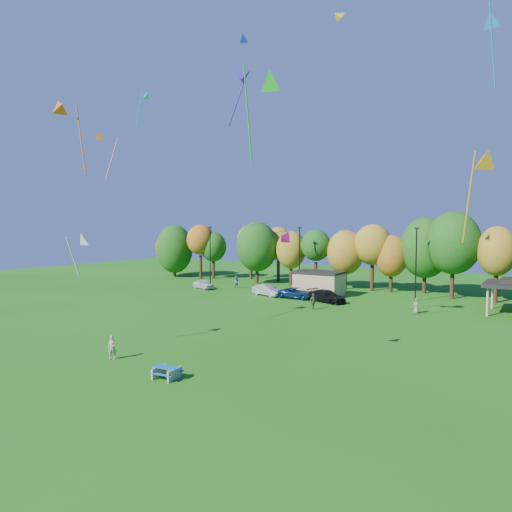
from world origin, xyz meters
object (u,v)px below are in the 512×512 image
Objects in this scene: car_c at (297,293)px; car_a at (204,284)px; car_d at (327,296)px; car_b at (267,290)px; kite_flyer at (112,347)px; picnic_table at (167,372)px.

car_a is at bearing 90.88° from car_c.
car_c is at bearing 100.05° from car_d.
car_b is 4.45m from car_c.
kite_flyer is at bearing -168.31° from car_d.
car_c is at bearing -72.84° from car_a.
kite_flyer is 31.07m from car_b.
picnic_table is 0.44× the size of car_a.
kite_flyer is at bearing -154.82° from car_b.
car_b is (11.35, -0.59, 0.05)m from car_a.
car_d is (20.13, -1.13, 0.06)m from car_a.
picnic_table is at bearing -157.06° from car_d.
kite_flyer reaches higher than picnic_table.
car_a is at bearing 79.25° from kite_flyer.
car_b is at bearing 104.78° from picnic_table.
car_b is 0.90× the size of car_c.
car_c reaches higher than picnic_table.
car_d is at bearing 89.77° from picnic_table.
car_a is 0.90× the size of car_b.
car_a is 0.81× the size of car_c.
car_d is at bearing -79.07° from car_b.
car_a is (-23.14, 32.01, 0.27)m from picnic_table.
car_b is at bearing -73.75° from car_a.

